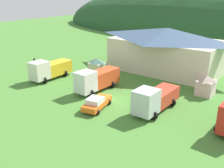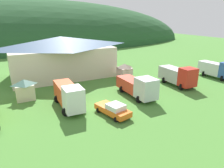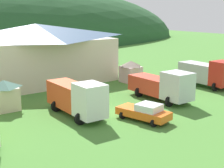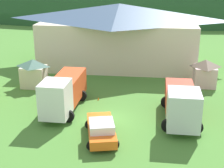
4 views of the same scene
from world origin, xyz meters
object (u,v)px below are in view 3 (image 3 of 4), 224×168
object	(u,v)px
traffic_cone_near_pickup	(86,104)
traffic_cone_mid_row	(67,109)
play_shed_cream	(4,95)
heavy_rig_white	(77,97)
depot_building	(37,53)
play_shed_pink	(131,71)
crane_truck_red	(207,73)
service_pickup_orange	(145,112)
tow_truck_silver	(163,85)

from	to	relation	value
traffic_cone_near_pickup	traffic_cone_mid_row	world-z (taller)	traffic_cone_near_pickup
play_shed_cream	heavy_rig_white	world-z (taller)	heavy_rig_white
depot_building	traffic_cone_near_pickup	distance (m)	14.10
play_shed_pink	traffic_cone_near_pickup	size ratio (longest dim) A/B	4.76
heavy_rig_white	traffic_cone_mid_row	size ratio (longest dim) A/B	14.27
crane_truck_red	service_pickup_orange	xyz separation A→B (m)	(-15.88, -5.32, -1.05)
heavy_rig_white	service_pickup_orange	bearing A→B (deg)	42.74
heavy_rig_white	depot_building	bearing A→B (deg)	169.77
tow_truck_silver	play_shed_pink	bearing A→B (deg)	161.61
service_pickup_orange	heavy_rig_white	bearing A→B (deg)	-152.16
heavy_rig_white	traffic_cone_mid_row	xyz separation A→B (m)	(0.37, 2.76, -1.88)
play_shed_pink	crane_truck_red	distance (m)	10.25
play_shed_pink	crane_truck_red	size ratio (longest dim) A/B	0.41
play_shed_pink	crane_truck_red	xyz separation A→B (m)	(6.31, -8.07, 0.31)
tow_truck_silver	service_pickup_orange	bearing A→B (deg)	-58.08
play_shed_cream	crane_truck_red	size ratio (longest dim) A/B	0.42
play_shed_cream	traffic_cone_mid_row	distance (m)	6.38
play_shed_cream	traffic_cone_near_pickup	size ratio (longest dim) A/B	4.97
play_shed_pink	traffic_cone_near_pickup	bearing A→B (deg)	-152.88
depot_building	play_shed_pink	world-z (taller)	depot_building
depot_building	service_pickup_orange	size ratio (longest dim) A/B	3.96
play_shed_pink	heavy_rig_white	bearing A→B (deg)	-148.17
traffic_cone_near_pickup	crane_truck_red	bearing A→B (deg)	-7.87
play_shed_pink	tow_truck_silver	size ratio (longest dim) A/B	0.37
play_shed_cream	crane_truck_red	xyz separation A→B (m)	(25.07, -5.39, 0.24)
play_shed_pink	service_pickup_orange	world-z (taller)	play_shed_pink
play_shed_cream	crane_truck_red	distance (m)	25.64
traffic_cone_near_pickup	service_pickup_orange	bearing A→B (deg)	-78.94
play_shed_cream	service_pickup_orange	distance (m)	14.14
heavy_rig_white	tow_truck_silver	distance (m)	10.59
tow_truck_silver	service_pickup_orange	world-z (taller)	tow_truck_silver
depot_building	play_shed_cream	distance (m)	13.63
play_shed_pink	crane_truck_red	world-z (taller)	crane_truck_red
depot_building	crane_truck_red	distance (m)	23.16
play_shed_cream	tow_truck_silver	bearing A→B (deg)	-23.86
service_pickup_orange	traffic_cone_mid_row	bearing A→B (deg)	-166.43
tow_truck_silver	traffic_cone_mid_row	distance (m)	10.98
tow_truck_silver	crane_truck_red	world-z (taller)	crane_truck_red
play_shed_pink	traffic_cone_mid_row	distance (m)	14.71
depot_building	tow_truck_silver	xyz separation A→B (m)	(7.16, -17.32, -2.42)
play_shed_cream	traffic_cone_near_pickup	distance (m)	8.40
tow_truck_silver	crane_truck_red	size ratio (longest dim) A/B	1.10
depot_building	play_shed_pink	bearing A→B (deg)	-36.78
crane_truck_red	traffic_cone_mid_row	xyz separation A→B (m)	(-19.74, 2.27, -1.87)
play_shed_cream	service_pickup_orange	world-z (taller)	play_shed_cream
play_shed_cream	traffic_cone_mid_row	bearing A→B (deg)	-30.37
depot_building	traffic_cone_mid_row	size ratio (longest dim) A/B	37.77
tow_truck_silver	crane_truck_red	bearing A→B (deg)	99.18
play_shed_pink	heavy_rig_white	xyz separation A→B (m)	(-13.80, -8.57, 0.32)
crane_truck_red	traffic_cone_mid_row	bearing A→B (deg)	-94.72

